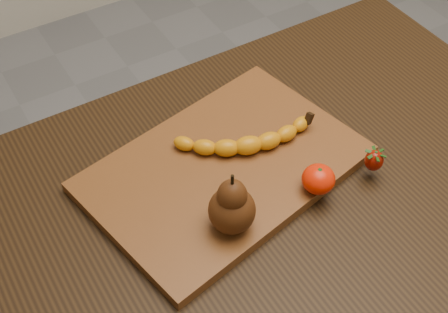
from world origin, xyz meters
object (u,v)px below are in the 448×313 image
cutting_board (224,169)px  pear (232,202)px  mandarin (318,179)px  table (284,212)px

cutting_board → pear: size_ratio=3.96×
cutting_board → pear: bearing=-127.2°
mandarin → cutting_board: bearing=129.9°
table → mandarin: bearing=-76.1°
cutting_board → mandarin: bearing=-61.6°
cutting_board → pear: (-0.05, -0.11, 0.07)m
table → cutting_board: cutting_board is taller
pear → mandarin: size_ratio=2.09×
pear → mandarin: bearing=-3.3°
table → pear: size_ratio=8.81×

